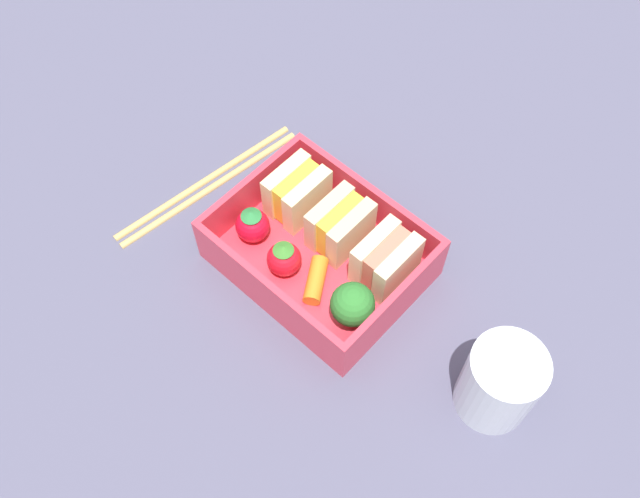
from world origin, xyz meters
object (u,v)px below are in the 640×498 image
at_px(carrot_stick_far_left, 316,280).
at_px(broccoli_floret, 352,305).
at_px(strawberry_far_left, 252,225).
at_px(chopstick_pair, 208,183).
at_px(sandwich_center, 386,260).
at_px(strawberry_left, 284,258).
at_px(sandwich_center_left, 340,225).
at_px(sandwich_left, 297,192).
at_px(drinking_glass, 501,381).

height_order(carrot_stick_far_left, broccoli_floret, broccoli_floret).
height_order(strawberry_far_left, chopstick_pair, strawberry_far_left).
relative_size(strawberry_far_left, broccoli_floret, 0.75).
height_order(strawberry_far_left, broccoli_floret, broccoli_floret).
xyz_separation_m(strawberry_far_left, carrot_stick_far_left, (0.08, 0.00, -0.01)).
xyz_separation_m(sandwich_center, strawberry_left, (-0.07, -0.06, -0.01)).
bearing_deg(carrot_stick_far_left, sandwich_center_left, 107.80).
bearing_deg(sandwich_left, chopstick_pair, -158.43).
distance_m(sandwich_left, chopstick_pair, 0.10).
relative_size(broccoli_floret, drinking_glass, 0.63).
bearing_deg(carrot_stick_far_left, chopstick_pair, 174.84).
distance_m(strawberry_left, chopstick_pair, 0.13).
relative_size(sandwich_left, chopstick_pair, 0.26).
bearing_deg(drinking_glass, sandwich_center_left, 172.55).
xyz_separation_m(strawberry_left, drinking_glass, (0.21, 0.03, 0.01)).
height_order(sandwich_left, sandwich_center, same).
relative_size(carrot_stick_far_left, broccoli_floret, 0.85).
distance_m(broccoli_floret, chopstick_pair, 0.21).
distance_m(sandwich_center_left, carrot_stick_far_left, 0.05).
bearing_deg(strawberry_far_left, strawberry_left, -7.37).
bearing_deg(sandwich_center, drinking_glass, -10.26).
xyz_separation_m(strawberry_left, broccoli_floret, (0.08, 0.00, 0.01)).
bearing_deg(drinking_glass, chopstick_pair, -178.23).
distance_m(strawberry_far_left, carrot_stick_far_left, 0.08).
bearing_deg(drinking_glass, sandwich_center, 169.74).
height_order(sandwich_left, drinking_glass, drinking_glass).
relative_size(carrot_stick_far_left, drinking_glass, 0.54).
distance_m(sandwich_center_left, sandwich_center, 0.05).
relative_size(sandwich_center_left, broccoli_floret, 1.07).
bearing_deg(chopstick_pair, carrot_stick_far_left, -5.16).
xyz_separation_m(strawberry_left, chopstick_pair, (-0.13, 0.02, -0.03)).
height_order(chopstick_pair, drinking_glass, drinking_glass).
relative_size(sandwich_center_left, chopstick_pair, 0.26).
distance_m(sandwich_left, broccoli_floret, 0.13).
bearing_deg(broccoli_floret, sandwich_center_left, 138.62).
height_order(strawberry_left, chopstick_pair, strawberry_left).
relative_size(strawberry_left, carrot_stick_far_left, 0.87).
bearing_deg(strawberry_far_left, sandwich_center, 23.60).
relative_size(sandwich_left, sandwich_center_left, 1.00).
xyz_separation_m(carrot_stick_far_left, drinking_glass, (0.17, 0.02, 0.02)).
height_order(sandwich_center, strawberry_far_left, sandwich_center).
relative_size(sandwich_center, strawberry_far_left, 1.43).
bearing_deg(carrot_stick_far_left, strawberry_left, -168.60).
bearing_deg(carrot_stick_far_left, strawberry_far_left, -179.57).
distance_m(broccoli_floret, drinking_glass, 0.13).
bearing_deg(strawberry_far_left, chopstick_pair, 169.56).
bearing_deg(carrot_stick_far_left, sandwich_left, 144.31).
height_order(strawberry_far_left, strawberry_left, same).
height_order(sandwich_center, broccoli_floret, broccoli_floret).
bearing_deg(sandwich_center_left, sandwich_center, 0.00).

